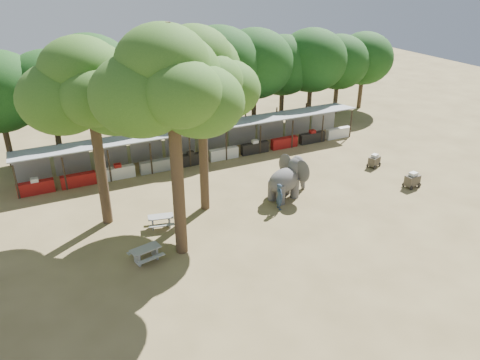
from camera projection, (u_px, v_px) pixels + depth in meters
name	position (u px, v px, depth m)	size (l,w,h in m)	color
ground	(294.00, 243.00, 26.44)	(100.00, 100.00, 0.00)	brown
vendor_stalls	(203.00, 144.00, 37.18)	(28.00, 2.99, 2.80)	gray
yard_tree_left	(87.00, 89.00, 25.15)	(7.10, 6.90, 11.02)	#332316
yard_tree_center	(168.00, 85.00, 21.84)	(7.10, 6.90, 12.04)	#332316
yard_tree_back	(197.00, 75.00, 26.56)	(7.10, 6.90, 11.36)	#332316
backdrop_trees	(178.00, 76.00, 39.51)	(46.46, 5.95, 8.33)	#332316
elephant	(288.00, 178.00, 31.03)	(3.63, 2.67, 2.69)	#454242
handler	(279.00, 197.00, 29.62)	(0.64, 0.43, 1.78)	#26384C
picnic_table_near	(146.00, 253.00, 24.66)	(1.82, 1.70, 0.78)	gray
picnic_table_far	(161.00, 220.00, 27.79)	(1.72, 1.61, 0.74)	gray
cart_front	(412.00, 180.00, 32.68)	(1.20, 0.85, 1.10)	#3A3227
cart_back	(374.00, 161.00, 35.89)	(1.21, 1.00, 1.02)	#3A3227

